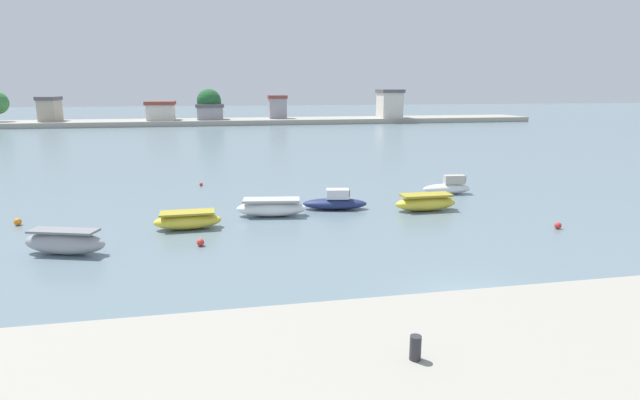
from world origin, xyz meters
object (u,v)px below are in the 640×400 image
object	(u,v)px
moored_boat_2	(272,208)
mooring_buoy_0	(558,226)
mooring_buoy_3	(18,222)
moored_boat_0	(65,242)
mooring_buoy_1	(201,184)
moored_boat_4	(426,203)
mooring_buoy_2	(201,242)
mooring_bollard	(415,348)
moored_boat_1	(188,220)
moored_boat_5	(448,187)
moored_boat_3	(335,202)

from	to	relation	value
moored_boat_2	mooring_buoy_0	bearing A→B (deg)	-12.97
mooring_buoy_0	mooring_buoy_3	world-z (taller)	mooring_buoy_3
moored_boat_0	mooring_buoy_1	size ratio (longest dim) A/B	15.23
moored_boat_4	mooring_buoy_3	size ratio (longest dim) A/B	9.67
moored_boat_0	moored_boat_4	world-z (taller)	moored_boat_0
moored_boat_4	mooring_buoy_2	size ratio (longest dim) A/B	10.94
moored_boat_2	mooring_bollard	bearing A→B (deg)	-79.45
moored_boat_0	moored_boat_1	size ratio (longest dim) A/B	1.11
moored_boat_4	mooring_buoy_3	bearing A→B (deg)	176.49
moored_boat_1	moored_boat_5	world-z (taller)	moored_boat_5
mooring_buoy_0	moored_boat_0	bearing A→B (deg)	178.56
moored_boat_5	mooring_buoy_3	distance (m)	28.12
moored_boat_0	moored_boat_2	size ratio (longest dim) A/B	0.93
moored_boat_0	mooring_buoy_0	world-z (taller)	moored_boat_0
mooring_bollard	moored_boat_1	distance (m)	20.06
mooring_bollard	moored_boat_2	world-z (taller)	mooring_bollard
moored_boat_5	mooring_buoy_3	bearing A→B (deg)	-166.90
moored_boat_4	moored_boat_0	bearing A→B (deg)	-167.30
moored_boat_0	mooring_buoy_0	distance (m)	25.67
mooring_bollard	moored_boat_0	xyz separation A→B (m)	(-11.16, 15.75, -1.96)
mooring_buoy_2	mooring_buoy_1	bearing A→B (deg)	91.83
moored_boat_5	mooring_buoy_2	xyz separation A→B (m)	(-17.53, -9.27, -0.31)
moored_boat_2	moored_boat_5	bearing A→B (deg)	24.69
mooring_bollard	moored_boat_5	bearing A→B (deg)	63.30
moored_boat_0	mooring_buoy_1	distance (m)	16.92
mooring_buoy_2	moored_boat_2	bearing A→B (deg)	52.39
mooring_buoy_0	moored_boat_1	bearing A→B (deg)	168.79
mooring_buoy_1	mooring_buoy_2	bearing A→B (deg)	-88.17
moored_boat_3	moored_boat_4	size ratio (longest dim) A/B	1.07
moored_boat_0	mooring_buoy_2	bearing A→B (deg)	17.79
moored_boat_3	mooring_buoy_1	bearing A→B (deg)	142.38
mooring_bollard	moored_boat_5	distance (m)	28.10
moored_boat_1	mooring_buoy_3	xyz separation A→B (m)	(-9.60, 2.61, -0.27)
moored_boat_2	mooring_buoy_3	distance (m)	14.49
moored_boat_1	moored_boat_2	distance (m)	5.24
moored_boat_1	mooring_buoy_2	distance (m)	3.45
moored_boat_4	mooring_buoy_0	world-z (taller)	moored_boat_4
mooring_buoy_2	moored_boat_4	bearing A→B (deg)	19.01
mooring_buoy_3	moored_boat_4	bearing A→B (deg)	-2.77
moored_boat_0	moored_boat_4	distance (m)	20.67
mooring_bollard	mooring_buoy_3	world-z (taller)	mooring_bollard
mooring_bollard	mooring_buoy_2	xyz separation A→B (m)	(-4.94, 15.77, -2.36)
mooring_buoy_1	mooring_buoy_2	size ratio (longest dim) A/B	0.74
mooring_buoy_0	mooring_buoy_2	xyz separation A→B (m)	(-19.45, 0.67, -0.00)
mooring_buoy_2	moored_boat_1	bearing A→B (deg)	103.35
moored_boat_4	moored_boat_2	bearing A→B (deg)	176.33
moored_boat_2	moored_boat_3	size ratio (longest dim) A/B	1.03
mooring_bollard	mooring_buoy_3	xyz separation A→B (m)	(-15.33, 21.72, -2.33)
moored_boat_1	moored_boat_5	bearing A→B (deg)	16.12
moored_boat_2	moored_boat_4	world-z (taller)	same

